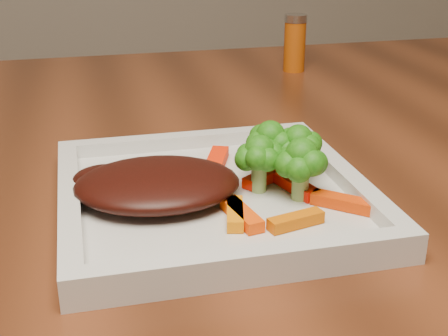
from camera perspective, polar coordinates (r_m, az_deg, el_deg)
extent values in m
cube|color=silver|center=(0.57, -0.99, -2.99)|extent=(0.27, 0.27, 0.01)
ellipsoid|color=#350B08|center=(0.55, -6.12, -1.45)|extent=(0.16, 0.13, 0.03)
cube|color=#CD5B03|center=(0.51, 6.58, -4.79)|extent=(0.05, 0.02, 0.01)
cube|color=red|center=(0.55, 10.90, -3.11)|extent=(0.05, 0.05, 0.01)
cube|color=#FF4604|center=(0.52, 1.62, -4.26)|extent=(0.03, 0.06, 0.01)
cube|color=red|center=(0.63, 7.06, 0.80)|extent=(0.06, 0.03, 0.01)
cube|color=#FF2504|center=(0.62, -0.71, 0.59)|extent=(0.04, 0.06, 0.01)
cube|color=#FB1604|center=(0.57, 6.55, -1.60)|extent=(0.03, 0.06, 0.01)
cube|color=#FF1D04|center=(0.59, 3.83, -0.79)|extent=(0.05, 0.04, 0.01)
cylinder|color=#A54409|center=(1.04, 6.48, 11.29)|extent=(0.04, 0.04, 0.09)
cube|color=orange|center=(0.52, 1.01, -4.20)|extent=(0.03, 0.05, 0.01)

